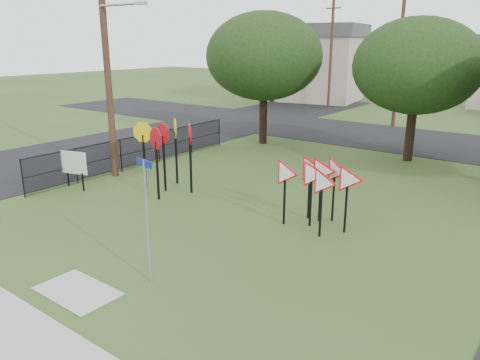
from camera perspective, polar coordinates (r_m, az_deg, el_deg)
name	(u,v)px	position (r m, az deg, el deg)	size (l,w,h in m)	color
ground	(153,256)	(13.25, -10.51, -9.09)	(140.00, 140.00, 0.00)	#2C481B
sidewalk	(2,327)	(11.26, -27.04, -15.66)	(30.00, 1.60, 0.02)	#9C9D94
street_left	(140,141)	(28.16, -12.08, 4.64)	(8.00, 50.00, 0.02)	black
street_far	(402,139)	(29.84, 19.10, 4.75)	(60.00, 8.00, 0.02)	black
curb_pad	(78,291)	(11.97, -19.19, -12.69)	(2.00, 1.20, 0.02)	#9C9D94
street_name_sign	(147,214)	(11.26, -11.26, -4.08)	(0.63, 0.13, 3.09)	#9A9DA3
stop_sign_cluster	(166,141)	(18.16, -9.04, 4.70)	(2.48, 2.26, 2.72)	black
yield_sign_cluster	(319,177)	(14.74, 9.56, 0.39)	(2.81, 1.56, 2.20)	black
info_board	(74,164)	(19.62, -19.60, 1.85)	(1.17, 0.38, 1.51)	black
utility_pole_main	(107,53)	(20.42, -15.92, 14.69)	(3.55, 0.33, 10.00)	#4C2F23
far_pole_a	(399,58)	(33.74, 18.81, 13.94)	(1.40, 0.24, 9.00)	#4C2F23
far_pole_c	(331,54)	(42.39, 11.02, 14.87)	(1.40, 0.24, 9.00)	#4C2F23
fence_run	(141,150)	(22.35, -12.02, 3.59)	(0.05, 11.55, 1.50)	black
house_left	(312,62)	(47.83, 8.77, 14.01)	(10.58, 8.88, 7.20)	#BEAF99
tree_near_left	(264,56)	(26.54, 2.95, 14.82)	(6.40, 6.40, 7.27)	black
tree_near_mid	(417,66)	(23.96, 20.80, 12.85)	(6.00, 6.00, 6.80)	black
tree_far_left	(273,46)	(45.39, 4.02, 15.95)	(6.80, 6.80, 7.73)	black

